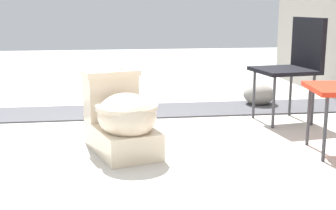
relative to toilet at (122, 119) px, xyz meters
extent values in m
plane|color=#B7B2A8|center=(0.01, -0.30, -0.22)|extent=(14.00, 14.00, 0.00)
cube|color=#4C4C51|center=(-1.14, 0.20, -0.21)|extent=(0.56, 8.00, 0.01)
cube|color=beige|center=(0.00, 0.00, -0.14)|extent=(0.67, 0.50, 0.17)
ellipsoid|color=beige|center=(0.09, 0.03, 0.04)|extent=(0.53, 0.47, 0.28)
cylinder|color=beige|center=(0.09, 0.03, 0.10)|extent=(0.49, 0.49, 0.03)
cube|color=beige|center=(-0.20, -0.06, 0.10)|extent=(0.27, 0.38, 0.30)
cube|color=beige|center=(-0.20, -0.06, 0.27)|extent=(0.30, 0.41, 0.04)
cylinder|color=silver|center=(-0.23, 0.01, 0.29)|extent=(0.02, 0.02, 0.01)
cube|color=black|center=(-0.62, 1.32, 0.20)|extent=(0.50, 0.50, 0.03)
cube|color=black|center=(-0.65, 1.52, 0.41)|extent=(0.44, 0.10, 0.40)
cylinder|color=#38383D|center=(-0.43, 1.17, -0.02)|extent=(0.02, 0.02, 0.40)
cylinder|color=#38383D|center=(-0.77, 1.12, -0.02)|extent=(0.02, 0.02, 0.40)
cylinder|color=#38383D|center=(-0.48, 1.51, -0.02)|extent=(0.02, 0.02, 0.40)
cylinder|color=#38383D|center=(-0.81, 1.46, -0.02)|extent=(0.02, 0.02, 0.40)
cylinder|color=#38383D|center=(0.36, 1.20, -0.02)|extent=(0.02, 0.02, 0.40)
cylinder|color=#38383D|center=(0.02, 1.25, -0.02)|extent=(0.02, 0.02, 0.40)
ellipsoid|color=gray|center=(-1.27, 1.34, -0.12)|extent=(0.32, 0.33, 0.20)
camera|label=1|loc=(2.92, -0.10, 0.72)|focal=50.00mm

